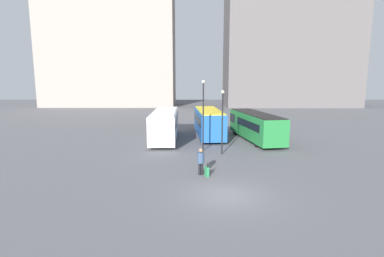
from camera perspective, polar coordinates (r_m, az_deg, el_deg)
ground_plane at (r=17.10m, az=6.60°, el=-12.54°), size 160.00×160.00×0.00m
building_block_left at (r=76.63m, az=-15.56°, el=16.60°), size 30.94×11.05×33.03m
building_block_right at (r=78.21m, az=18.48°, el=19.03°), size 30.57×12.91×40.37m
bus_0 at (r=31.99m, az=-5.13°, el=0.87°), size 2.73×10.52×3.08m
bus_1 at (r=33.72m, az=3.22°, el=1.26°), size 3.15×9.75×3.02m
bus_2 at (r=32.32m, az=11.98°, el=0.61°), size 4.11×10.57×2.89m
traveler at (r=20.12m, az=1.72°, el=-5.88°), size 0.60×0.60×1.82m
suitcase at (r=20.02m, az=2.87°, el=-8.18°), size 0.31×0.44×0.95m
lamp_post_0 at (r=26.37m, az=2.19°, el=3.46°), size 0.28×0.28×6.30m
lamp_post_1 at (r=25.39m, az=5.85°, el=2.21°), size 0.28×0.28×5.47m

